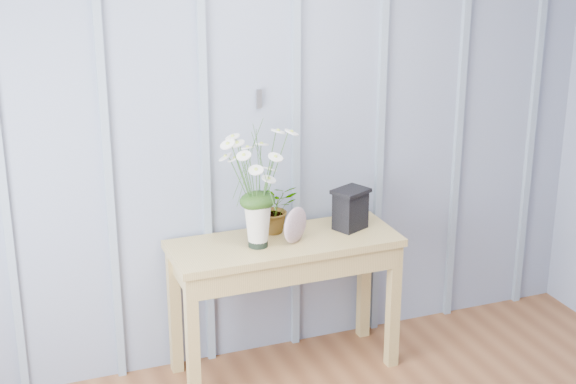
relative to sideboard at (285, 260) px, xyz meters
name	(u,v)px	position (x,y,z in m)	size (l,w,h in m)	color
room_shell	(366,33)	(-0.09, -1.08, 1.35)	(4.00, 4.50, 2.50)	#808AA2
sideboard	(285,260)	(0.00, 0.00, 0.00)	(1.20, 0.45, 0.75)	#A1884C
daisy_vase	(257,172)	(-0.16, -0.03, 0.51)	(0.45, 0.34, 0.64)	black
spider_plant	(274,208)	(-0.01, 0.13, 0.25)	(0.24, 0.21, 0.27)	#183810
felt_disc_vessel	(295,225)	(0.04, -0.05, 0.21)	(0.19, 0.05, 0.19)	#7E4C63
carved_box	(350,209)	(0.38, 0.03, 0.23)	(0.22, 0.20, 0.22)	black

